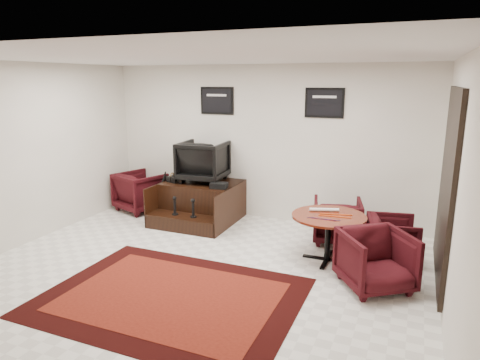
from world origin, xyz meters
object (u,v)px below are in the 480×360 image
armchair_side (141,189)px  table_chair_corner (376,258)px  table_chair_back (337,218)px  shine_podium (200,203)px  shine_chair (203,159)px  table_chair_window (392,236)px  meeting_table (329,221)px

armchair_side → table_chair_corner: size_ratio=1.05×
table_chair_corner → table_chair_back: bearing=82.2°
armchair_side → table_chair_back: armchair_side is taller
shine_podium → shine_chair: bearing=90.0°
table_chair_back → table_chair_window: bearing=141.6°
shine_podium → shine_chair: 0.80m
armchair_side → table_chair_back: 3.89m
shine_podium → table_chair_corner: (3.24, -1.54, 0.08)m
table_chair_corner → table_chair_window: bearing=47.3°
shine_chair → table_chair_window: shine_chair is taller
meeting_table → table_chair_window: size_ratio=1.50×
shine_podium → table_chair_window: (3.38, -0.54, 0.02)m
shine_podium → table_chair_window: bearing=-9.1°
armchair_side → table_chair_window: 4.79m
table_chair_window → armchair_side: bearing=71.7°
meeting_table → table_chair_back: bearing=91.1°
shine_chair → table_chair_window: (3.38, -0.68, -0.77)m
shine_podium → meeting_table: shine_podium is taller
shine_podium → meeting_table: 2.71m
shine_podium → table_chair_back: size_ratio=1.84×
armchair_side → table_chair_back: bearing=-163.8°
armchair_side → table_chair_window: bearing=-168.3°
shine_podium → table_chair_corner: bearing=-25.4°
shine_podium → table_chair_back: 2.52m
meeting_table → table_chair_window: bearing=25.1°
shine_chair → table_chair_window: 3.53m
meeting_table → table_chair_back: 0.84m
table_chair_back → meeting_table: bearing=78.7°
table_chair_back → armchair_side: bearing=-15.4°
shine_podium → armchair_side: bearing=176.8°
shine_podium → armchair_side: armchair_side is taller
shine_chair → armchair_side: (-1.37, -0.07, -0.69)m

